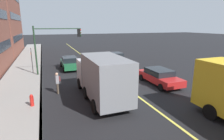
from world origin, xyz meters
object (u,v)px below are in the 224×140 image
at_px(car_red, 159,76).
at_px(truck_gray, 102,76).
at_px(pedestrian_with_backpack, 57,81).
at_px(traffic_light_mast, 55,41).
at_px(car_green, 70,63).
at_px(street_sign_post, 32,59).
at_px(fire_hydrant, 32,101).
at_px(car_tan, 115,58).

bearing_deg(car_red, truck_gray, 103.35).
distance_m(pedestrian_with_backpack, traffic_light_mast, 6.61).
relative_size(car_green, street_sign_post, 1.60).
bearing_deg(pedestrian_with_backpack, car_red, -95.41).
xyz_separation_m(car_red, fire_hydrant, (-1.27, 10.71, -0.27)).
xyz_separation_m(car_tan, street_sign_post, (-1.87, 10.53, 0.90)).
distance_m(car_red, truck_gray, 6.20).
bearing_deg(fire_hydrant, car_green, -20.67).
relative_size(car_tan, street_sign_post, 1.50).
bearing_deg(truck_gray, car_tan, -26.30).
bearing_deg(car_green, street_sign_post, 105.72).
height_order(car_red, truck_gray, truck_gray).
distance_m(car_green, pedestrian_with_backpack, 8.38).
height_order(truck_gray, fire_hydrant, truck_gray).
bearing_deg(traffic_light_mast, fire_hydrant, 165.01).
distance_m(car_tan, pedestrian_with_backpack, 12.19).
height_order(car_green, pedestrian_with_backpack, pedestrian_with_backpack).
bearing_deg(truck_gray, fire_hydrant, 88.32).
bearing_deg(car_green, truck_gray, -175.11).
relative_size(car_green, traffic_light_mast, 0.88).
distance_m(car_tan, fire_hydrant, 14.97).
bearing_deg(fire_hydrant, street_sign_post, 1.93).
distance_m(truck_gray, street_sign_post, 10.50).
relative_size(truck_gray, pedestrian_with_backpack, 4.12).
height_order(pedestrian_with_backpack, traffic_light_mast, traffic_light_mast).
bearing_deg(street_sign_post, car_red, -125.27).
bearing_deg(traffic_light_mast, car_tan, -70.97).
relative_size(truck_gray, fire_hydrant, 7.43).
height_order(car_tan, traffic_light_mast, traffic_light_mast).
relative_size(traffic_light_mast, fire_hydrant, 5.56).
height_order(pedestrian_with_backpack, fire_hydrant, pedestrian_with_backpack).
xyz_separation_m(pedestrian_with_backpack, fire_hydrant, (-2.12, 1.80, -0.52)).
relative_size(car_green, car_red, 0.96).
height_order(car_red, fire_hydrant, car_red).
relative_size(car_red, truck_gray, 0.69).
relative_size(car_tan, fire_hydrant, 4.59).
distance_m(pedestrian_with_backpack, fire_hydrant, 2.83).
relative_size(pedestrian_with_backpack, street_sign_post, 0.59).
distance_m(car_tan, truck_gray, 12.38).
relative_size(truck_gray, traffic_light_mast, 1.34).
xyz_separation_m(car_red, pedestrian_with_backpack, (0.84, 8.90, 0.26)).
height_order(car_red, pedestrian_with_backpack, pedestrian_with_backpack).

